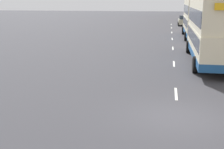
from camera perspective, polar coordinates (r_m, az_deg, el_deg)
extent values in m
plane|color=#38383D|center=(12.01, 11.92, -7.71)|extent=(220.00, 220.00, 0.00)
cube|color=#A39E93|center=(50.38, 18.30, 8.05)|extent=(5.00, 93.00, 0.14)
cube|color=silver|center=(14.91, 11.63, -3.47)|extent=(0.12, 2.00, 0.01)
cube|color=silver|center=(21.81, 11.26, 1.93)|extent=(0.12, 2.00, 0.01)
cube|color=silver|center=(28.81, 11.07, 4.72)|extent=(0.12, 2.00, 0.01)
cube|color=silver|center=(35.86, 10.95, 6.42)|extent=(0.12, 2.00, 0.01)
cube|color=silver|center=(42.93, 10.87, 7.56)|extent=(0.12, 2.00, 0.01)
cube|color=silver|center=(50.00, 10.81, 8.38)|extent=(0.12, 2.00, 0.01)
cube|color=silver|center=(57.09, 10.77, 8.99)|extent=(0.12, 2.00, 0.01)
cube|color=beige|center=(22.79, 17.65, 5.67)|extent=(2.55, 11.33, 1.85)
cube|color=beige|center=(22.63, 17.99, 10.44)|extent=(2.50, 10.99, 1.95)
cube|color=#1E518C|center=(22.89, 17.52, 3.94)|extent=(2.58, 11.39, 0.45)
cube|color=#2D3847|center=(22.75, 17.71, 6.59)|extent=(2.58, 10.65, 0.81)
cube|color=#2D3847|center=(22.64, 17.97, 10.19)|extent=(2.55, 10.65, 0.94)
cylinder|color=black|center=(26.59, 13.76, 4.94)|extent=(0.30, 1.00, 1.00)
cylinder|color=black|center=(26.88, 19.20, 4.67)|extent=(0.30, 1.00, 1.00)
cylinder|color=black|center=(19.35, 14.98, 1.77)|extent=(0.30, 1.00, 1.00)
cube|color=beige|center=(37.53, 15.15, 8.69)|extent=(2.55, 10.15, 1.85)
cube|color=beige|center=(37.43, 15.33, 11.58)|extent=(2.50, 9.85, 1.95)
cube|color=#1E518C|center=(37.59, 15.08, 7.62)|extent=(2.58, 10.20, 0.45)
cube|color=#2D3847|center=(37.50, 15.19, 9.25)|extent=(2.58, 9.54, 0.81)
cube|color=#2D3847|center=(37.43, 15.32, 11.43)|extent=(2.55, 9.54, 0.94)
cube|color=yellow|center=(32.38, 16.16, 12.41)|extent=(1.40, 0.08, 0.36)
cylinder|color=black|center=(40.96, 12.89, 7.88)|extent=(0.30, 1.00, 1.00)
cylinder|color=black|center=(41.15, 16.47, 7.70)|extent=(0.30, 1.00, 1.00)
cylinder|color=black|center=(34.40, 13.35, 6.84)|extent=(0.30, 1.00, 1.00)
cylinder|color=black|center=(34.63, 17.59, 6.62)|extent=(0.30, 1.00, 1.00)
cube|color=#B7B799|center=(54.79, 13.05, 9.42)|extent=(1.87, 3.82, 0.79)
cube|color=#2D3847|center=(54.55, 13.10, 10.16)|extent=(1.64, 1.83, 0.65)
cylinder|color=black|center=(55.96, 12.01, 9.15)|extent=(0.20, 0.60, 0.60)
cylinder|color=black|center=(56.04, 13.94, 9.05)|extent=(0.20, 0.60, 0.60)
cylinder|color=black|center=(53.60, 12.08, 8.97)|extent=(0.20, 0.60, 0.60)
cylinder|color=black|center=(53.69, 14.09, 8.87)|extent=(0.20, 0.60, 0.60)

